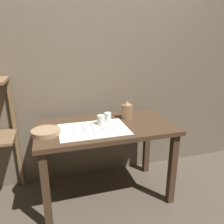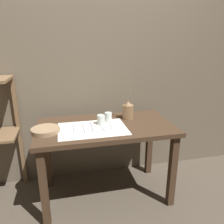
# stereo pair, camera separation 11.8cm
# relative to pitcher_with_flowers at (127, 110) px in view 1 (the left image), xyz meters

# --- Properties ---
(ground_plane) EXTENTS (12.00, 12.00, 0.00)m
(ground_plane) POSITION_rel_pitcher_with_flowers_xyz_m (-0.25, -0.12, -0.83)
(ground_plane) COLOR brown
(stone_wall_back) EXTENTS (7.00, 0.06, 2.40)m
(stone_wall_back) POSITION_rel_pitcher_with_flowers_xyz_m (-0.25, 0.33, 0.37)
(stone_wall_back) COLOR #6B5E4C
(stone_wall_back) RESTS_ON ground_plane
(wooden_table) EXTENTS (1.24, 0.67, 0.75)m
(wooden_table) POSITION_rel_pitcher_with_flowers_xyz_m (-0.25, -0.12, -0.19)
(wooden_table) COLOR #422D1E
(wooden_table) RESTS_ON ground_plane
(linen_cloth) EXTENTS (0.59, 0.41, 0.00)m
(linen_cloth) POSITION_rel_pitcher_with_flowers_xyz_m (-0.37, -0.18, -0.08)
(linen_cloth) COLOR white
(linen_cloth) RESTS_ON wooden_table
(pitcher_with_flowers) EXTENTS (0.10, 0.10, 0.36)m
(pitcher_with_flowers) POSITION_rel_pitcher_with_flowers_xyz_m (0.00, 0.00, 0.00)
(pitcher_with_flowers) COLOR olive
(pitcher_with_flowers) RESTS_ON wooden_table
(wooden_bowl) EXTENTS (0.23, 0.23, 0.04)m
(wooden_bowl) POSITION_rel_pitcher_with_flowers_xyz_m (-0.77, -0.17, -0.06)
(wooden_bowl) COLOR #9E7F5B
(wooden_bowl) RESTS_ON wooden_table
(glass_tumbler_near) EXTENTS (0.07, 0.07, 0.09)m
(glass_tumbler_near) POSITION_rel_pitcher_with_flowers_xyz_m (-0.28, -0.10, -0.04)
(glass_tumbler_near) COLOR silver
(glass_tumbler_near) RESTS_ON wooden_table
(glass_tumbler_far) EXTENTS (0.07, 0.07, 0.08)m
(glass_tumbler_far) POSITION_rel_pitcher_with_flowers_xyz_m (-0.20, -0.03, -0.04)
(glass_tumbler_far) COLOR silver
(glass_tumbler_far) RESTS_ON wooden_table
(knife_center) EXTENTS (0.03, 0.21, 0.00)m
(knife_center) POSITION_rel_pitcher_with_flowers_xyz_m (-0.54, -0.17, -0.08)
(knife_center) COLOR #A8A8AD
(knife_center) RESTS_ON wooden_table
(fork_outer) EXTENTS (0.02, 0.21, 0.00)m
(fork_outer) POSITION_rel_pitcher_with_flowers_xyz_m (-0.45, -0.16, -0.08)
(fork_outer) COLOR #A8A8AD
(fork_outer) RESTS_ON wooden_table
(spoon_inner) EXTENTS (0.02, 0.22, 0.02)m
(spoon_inner) POSITION_rel_pitcher_with_flowers_xyz_m (-0.38, -0.11, -0.08)
(spoon_inner) COLOR #A8A8AD
(spoon_inner) RESTS_ON wooden_table
(fork_inner) EXTENTS (0.04, 0.21, 0.00)m
(fork_inner) POSITION_rel_pitcher_with_flowers_xyz_m (-0.30, -0.17, -0.08)
(fork_inner) COLOR #A8A8AD
(fork_inner) RESTS_ON wooden_table
(spoon_outer) EXTENTS (0.04, 0.22, 0.02)m
(spoon_outer) POSITION_rel_pitcher_with_flowers_xyz_m (-0.20, -0.09, -0.08)
(spoon_outer) COLOR #A8A8AD
(spoon_outer) RESTS_ON wooden_table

